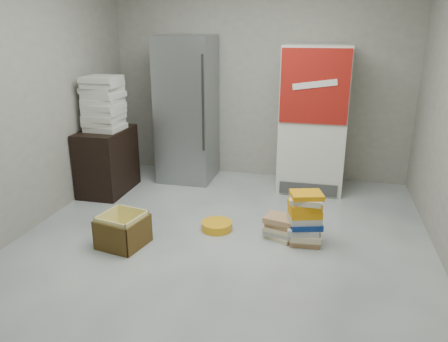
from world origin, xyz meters
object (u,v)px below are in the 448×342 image
Objects in this scene: wood_shelf at (107,161)px; cardboard_box at (123,232)px; coke_cooler at (313,119)px; steel_fridge at (187,110)px; phonebook_stack_main at (305,219)px.

wood_shelf reaches higher than cardboard_box.
coke_cooler reaches higher than cardboard_box.
steel_fridge is 3.58× the size of phonebook_stack_main.
wood_shelf is 2.66m from phonebook_stack_main.
steel_fridge is 2.37× the size of wood_shelf.
wood_shelf is 1.56m from cardboard_box.
coke_cooler is 2.73m from cardboard_box.
phonebook_stack_main is 1.74m from cardboard_box.
cardboard_box is at bearing -90.30° from steel_fridge.
steel_fridge is 1.23m from wood_shelf.
coke_cooler is 2.25× the size of wood_shelf.
coke_cooler is 3.82× the size of cardboard_box.
steel_fridge is 4.03× the size of cardboard_box.
steel_fridge reaches higher than coke_cooler.
wood_shelf is at bearing 150.95° from phonebook_stack_main.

